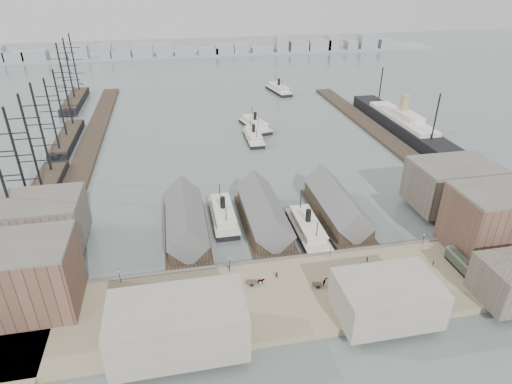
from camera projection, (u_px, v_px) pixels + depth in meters
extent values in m
plane|color=#54615F|center=(275.00, 254.00, 131.21)|extent=(900.00, 900.00, 0.00)
cube|color=#87795A|center=(293.00, 295.00, 113.42)|extent=(180.00, 30.00, 2.00)
cube|color=#59544C|center=(279.00, 261.00, 126.17)|extent=(180.00, 1.20, 2.30)
cube|color=#2D231C|center=(89.00, 148.00, 205.69)|extent=(10.00, 220.00, 1.60)
cube|color=#2D231C|center=(380.00, 134.00, 222.27)|extent=(10.00, 180.00, 1.60)
cube|color=#2D231C|center=(187.00, 233.00, 140.30)|extent=(14.00, 42.00, 1.20)
cube|color=#2D231C|center=(186.00, 224.00, 139.71)|extent=(12.00, 36.00, 5.00)
cube|color=#59595B|center=(185.00, 217.00, 138.49)|extent=(12.60, 37.00, 12.60)
cube|color=#2D231C|center=(264.00, 225.00, 144.79)|extent=(14.00, 42.00, 1.20)
cube|color=#2D231C|center=(264.00, 216.00, 144.20)|extent=(12.00, 36.00, 5.00)
cube|color=#59595B|center=(264.00, 209.00, 142.98)|extent=(12.60, 37.00, 12.60)
cube|color=#2D231C|center=(337.00, 217.00, 149.28)|extent=(14.00, 42.00, 1.20)
cube|color=#2D231C|center=(336.00, 208.00, 148.70)|extent=(12.00, 36.00, 5.00)
cube|color=#59595B|center=(337.00, 202.00, 147.48)|extent=(12.60, 37.00, 12.60)
cube|color=brown|center=(7.00, 280.00, 103.56)|extent=(32.00, 18.00, 18.00)
cube|color=#60564C|center=(39.00, 222.00, 130.48)|extent=(26.00, 20.00, 14.00)
cube|color=brown|center=(501.00, 220.00, 126.84)|extent=(30.00, 18.00, 19.00)
cube|color=#60564C|center=(452.00, 185.00, 151.50)|extent=(28.00, 20.00, 15.00)
cube|color=gray|center=(387.00, 298.00, 103.67)|extent=(24.00, 16.00, 10.00)
cube|color=gray|center=(178.00, 325.00, 94.56)|extent=(30.00, 16.00, 12.00)
cylinder|color=black|center=(120.00, 277.00, 115.59)|extent=(0.16, 0.16, 3.60)
sphere|color=silver|center=(119.00, 272.00, 114.70)|extent=(0.44, 0.44, 0.44)
cylinder|color=black|center=(230.00, 264.00, 120.78)|extent=(0.16, 0.16, 3.60)
sphere|color=silver|center=(229.00, 258.00, 119.89)|extent=(0.44, 0.44, 0.44)
cylinder|color=black|center=(330.00, 252.00, 125.96)|extent=(0.16, 0.16, 3.60)
sphere|color=silver|center=(331.00, 246.00, 125.07)|extent=(0.44, 0.44, 0.44)
cylinder|color=black|center=(423.00, 240.00, 131.15)|extent=(0.16, 0.16, 3.60)
sphere|color=silver|center=(424.00, 235.00, 130.26)|extent=(0.44, 0.44, 0.44)
cube|color=gray|center=(195.00, 53.00, 425.21)|extent=(500.00, 40.00, 2.00)
cube|color=gray|center=(15.00, 57.00, 386.51)|extent=(17.36, 14.00, 10.23)
cube|color=gray|center=(36.00, 56.00, 389.51)|extent=(20.65, 14.00, 10.28)
cube|color=gray|center=(61.00, 57.00, 393.96)|extent=(14.71, 14.00, 7.23)
cube|color=gray|center=(78.00, 53.00, 395.25)|extent=(17.63, 14.00, 13.23)
cube|color=gray|center=(106.00, 52.00, 399.40)|extent=(10.74, 14.00, 13.58)
cube|color=gray|center=(121.00, 54.00, 402.92)|extent=(18.06, 14.00, 8.64)
cube|color=gray|center=(143.00, 51.00, 405.27)|extent=(18.55, 14.00, 13.29)
cube|color=gray|center=(164.00, 51.00, 408.96)|extent=(15.33, 14.00, 12.47)
cube|color=gray|center=(184.00, 52.00, 413.02)|extent=(17.56, 14.00, 8.72)
cube|color=gray|center=(208.00, 52.00, 417.29)|extent=(18.76, 14.00, 7.63)
cube|color=gray|center=(224.00, 50.00, 419.40)|extent=(17.61, 14.00, 10.35)
cube|color=gray|center=(240.00, 49.00, 422.21)|extent=(13.38, 14.00, 10.30)
cube|color=gray|center=(262.00, 50.00, 426.77)|extent=(20.73, 14.00, 6.75)
cube|color=gray|center=(281.00, 45.00, 428.18)|extent=(11.51, 14.00, 15.57)
cube|color=gray|center=(298.00, 47.00, 432.26)|extent=(18.17, 14.00, 11.26)
cube|color=gray|center=(319.00, 46.00, 435.89)|extent=(21.81, 14.00, 11.83)
cube|color=gray|center=(332.00, 43.00, 437.42)|extent=(11.12, 14.00, 15.50)
cube|color=gray|center=(350.00, 45.00, 442.21)|extent=(10.90, 14.00, 10.29)
cube|color=gray|center=(367.00, 42.00, 444.08)|extent=(17.95, 14.00, 15.72)
cube|color=gray|center=(385.00, 44.00, 448.76)|extent=(14.21, 14.00, 10.51)
cube|color=black|center=(223.00, 218.00, 148.42)|extent=(7.67, 26.83, 1.72)
cube|color=silver|center=(223.00, 215.00, 147.83)|extent=(8.05, 26.83, 0.48)
cube|color=silver|center=(223.00, 211.00, 147.20)|extent=(6.23, 19.16, 2.11)
cube|color=silver|center=(223.00, 208.00, 146.58)|extent=(6.71, 21.08, 0.38)
cylinder|color=black|center=(223.00, 203.00, 145.59)|extent=(1.72, 1.72, 4.31)
cylinder|color=black|center=(220.00, 192.00, 153.15)|extent=(0.29, 0.29, 5.75)
cylinder|color=black|center=(226.00, 216.00, 138.21)|extent=(0.29, 0.29, 5.75)
cube|color=black|center=(307.00, 232.00, 140.67)|extent=(7.79, 27.27, 1.75)
cube|color=silver|center=(307.00, 228.00, 140.08)|extent=(8.18, 27.27, 0.49)
cube|color=silver|center=(308.00, 225.00, 139.44)|extent=(6.33, 19.48, 2.14)
cube|color=silver|center=(308.00, 221.00, 138.80)|extent=(6.82, 21.43, 0.39)
cylinder|color=black|center=(308.00, 216.00, 137.79)|extent=(1.75, 1.75, 4.38)
cylinder|color=black|center=(301.00, 203.00, 145.48)|extent=(0.29, 0.29, 5.84)
cylinder|color=black|center=(317.00, 231.00, 130.29)|extent=(0.29, 0.29, 5.84)
cube|color=black|center=(254.00, 139.00, 216.10)|extent=(7.56, 25.06, 1.60)
cube|color=silver|center=(254.00, 137.00, 215.55)|extent=(7.92, 25.06, 0.45)
cube|color=silver|center=(254.00, 134.00, 214.97)|extent=(6.10, 17.91, 1.96)
cube|color=silver|center=(254.00, 132.00, 214.38)|extent=(6.58, 19.70, 0.36)
cylinder|color=black|center=(254.00, 128.00, 213.46)|extent=(1.60, 1.60, 4.01)
cylinder|color=black|center=(251.00, 124.00, 220.49)|extent=(0.27, 0.27, 5.34)
cylinder|color=black|center=(257.00, 134.00, 206.61)|extent=(0.27, 0.27, 5.34)
cube|color=black|center=(255.00, 127.00, 232.17)|extent=(14.25, 27.82, 1.72)
cube|color=silver|center=(255.00, 125.00, 231.58)|extent=(14.62, 27.92, 0.48)
cube|color=silver|center=(255.00, 122.00, 230.96)|extent=(10.91, 20.06, 2.10)
cube|color=silver|center=(255.00, 120.00, 230.33)|extent=(11.86, 22.03, 0.38)
cylinder|color=black|center=(255.00, 116.00, 229.34)|extent=(1.72, 1.72, 4.30)
cylinder|color=black|center=(252.00, 112.00, 236.88)|extent=(0.29, 0.29, 5.73)
cylinder|color=black|center=(258.00, 121.00, 221.99)|extent=(0.29, 0.29, 5.73)
cube|color=black|center=(279.00, 91.00, 297.68)|extent=(13.10, 29.27, 1.82)
cube|color=silver|center=(279.00, 89.00, 297.06)|extent=(13.50, 29.34, 0.50)
cube|color=silver|center=(279.00, 87.00, 296.40)|extent=(10.14, 21.05, 2.22)
cube|color=silver|center=(279.00, 85.00, 295.74)|extent=(11.00, 23.13, 0.40)
cylinder|color=black|center=(279.00, 82.00, 294.69)|extent=(1.82, 1.82, 4.54)
cylinder|color=black|center=(276.00, 79.00, 302.66)|extent=(0.30, 0.30, 6.06)
cylinder|color=black|center=(282.00, 86.00, 286.92)|extent=(0.30, 0.30, 6.06)
cube|color=black|center=(39.00, 203.00, 155.71)|extent=(9.74, 67.08, 3.89)
cube|color=#2D231C|center=(37.00, 197.00, 154.64)|extent=(9.20, 60.37, 0.65)
cylinder|color=black|center=(3.00, 183.00, 126.14)|extent=(0.87, 0.87, 36.79)
cylinder|color=black|center=(18.00, 162.00, 139.69)|extent=(0.87, 0.87, 36.79)
cylinder|color=black|center=(31.00, 144.00, 153.25)|extent=(0.87, 0.87, 36.79)
cylinder|color=black|center=(41.00, 130.00, 166.80)|extent=(0.87, 0.87, 36.79)
cube|color=black|center=(68.00, 139.00, 213.17)|extent=(8.76, 50.61, 3.50)
cube|color=#2D231C|center=(67.00, 135.00, 212.21)|extent=(8.27, 45.55, 0.58)
cylinder|color=black|center=(52.00, 116.00, 189.52)|extent=(0.78, 0.78, 33.09)
cylinder|color=black|center=(60.00, 104.00, 204.86)|extent=(0.78, 0.78, 33.09)
cylinder|color=black|center=(67.00, 95.00, 220.21)|extent=(0.78, 0.78, 33.09)
cube|color=black|center=(75.00, 101.00, 272.21)|extent=(9.82, 54.57, 3.93)
cube|color=#2D231C|center=(75.00, 98.00, 271.14)|extent=(9.28, 49.11, 0.65)
cylinder|color=black|center=(63.00, 76.00, 246.35)|extent=(0.87, 0.87, 37.11)
cylinder|color=black|center=(69.00, 69.00, 262.90)|extent=(0.87, 0.87, 37.11)
cylinder|color=black|center=(74.00, 63.00, 279.44)|extent=(0.87, 0.87, 37.11)
cube|color=black|center=(401.00, 125.00, 228.09)|extent=(13.24, 96.78, 6.11)
cube|color=silver|center=(402.00, 118.00, 226.18)|extent=(11.21, 56.03, 2.04)
cube|color=silver|center=(408.00, 116.00, 220.57)|extent=(8.15, 20.37, 3.06)
cylinder|color=tan|center=(404.00, 104.00, 222.84)|extent=(4.48, 4.48, 10.19)
cube|color=black|center=(458.00, 266.00, 122.22)|extent=(2.48, 9.63, 0.81)
cube|color=#2E3627|center=(459.00, 261.00, 121.41)|extent=(2.58, 10.13, 2.63)
cube|color=#59595B|center=(460.00, 257.00, 120.73)|extent=(2.79, 10.54, 0.30)
imported|color=black|center=(147.00, 301.00, 108.99)|extent=(1.92, 1.92, 1.59)
cube|color=#3F2D21|center=(140.00, 306.00, 107.03)|extent=(2.90, 2.90, 0.25)
cylinder|color=black|center=(142.00, 308.00, 106.85)|extent=(0.84, 0.83, 1.10)
cylinder|color=black|center=(138.00, 306.00, 107.54)|extent=(0.84, 0.83, 1.10)
imported|color=black|center=(261.00, 281.00, 115.55)|extent=(2.04, 0.95, 1.71)
cube|color=#3F2D21|center=(251.00, 282.00, 115.12)|extent=(2.62, 1.54, 0.25)
cylinder|color=black|center=(252.00, 285.00, 114.67)|extent=(1.10, 0.10, 1.10)
cylinder|color=black|center=(251.00, 282.00, 115.89)|extent=(1.10, 0.10, 1.10)
imported|color=black|center=(325.00, 282.00, 115.30)|extent=(1.78, 1.97, 1.73)
cube|color=#3F2D21|center=(317.00, 284.00, 114.39)|extent=(2.85, 1.99, 0.25)
cylinder|color=black|center=(318.00, 287.00, 113.99)|extent=(1.09, 0.30, 1.10)
cylinder|color=black|center=(315.00, 284.00, 115.13)|extent=(1.09, 0.30, 1.10)
imported|color=black|center=(111.00, 292.00, 111.70)|extent=(0.73, 0.66, 1.65)
imported|color=black|center=(154.00, 304.00, 107.67)|extent=(1.04, 1.03, 1.69)
imported|color=black|center=(229.00, 269.00, 120.31)|extent=(0.95, 1.26, 1.74)
imported|color=black|center=(221.00, 321.00, 102.64)|extent=(0.46, 0.95, 1.57)
imported|color=black|center=(277.00, 274.00, 118.14)|extent=(0.92, 0.68, 1.71)
imported|color=black|center=(338.00, 289.00, 112.68)|extent=(0.73, 0.77, 1.70)
imported|color=black|center=(367.00, 259.00, 124.17)|extent=(1.03, 1.05, 1.71)
imported|color=black|center=(378.00, 286.00, 113.96)|extent=(1.24, 1.31, 1.78)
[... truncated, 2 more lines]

